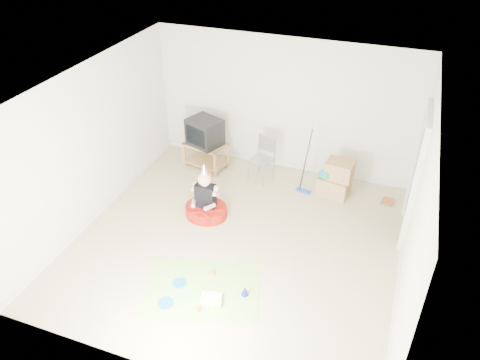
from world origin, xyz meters
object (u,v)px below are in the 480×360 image
(tv_stand, at_px, (206,153))
(birthday_cake, at_px, (212,300))
(seated_woman, at_px, (206,205))
(crt_tv, at_px, (205,132))
(cardboard_boxes, at_px, (336,179))
(folding_chair, at_px, (261,160))

(tv_stand, bearing_deg, birthday_cake, -65.19)
(seated_woman, distance_m, birthday_cake, 1.97)
(crt_tv, xyz_separation_m, seated_woman, (0.65, -1.50, -0.54))
(tv_stand, relative_size, cardboard_boxes, 1.30)
(cardboard_boxes, distance_m, birthday_cake, 3.36)
(folding_chair, relative_size, birthday_cake, 2.63)
(crt_tv, distance_m, cardboard_boxes, 2.64)
(crt_tv, height_order, folding_chair, crt_tv)
(tv_stand, bearing_deg, seated_woman, -66.40)
(tv_stand, height_order, folding_chair, folding_chair)
(cardboard_boxes, xyz_separation_m, birthday_cake, (-1.09, -3.17, -0.29))
(tv_stand, xyz_separation_m, crt_tv, (-0.00, 0.00, 0.47))
(crt_tv, relative_size, birthday_cake, 1.82)
(seated_woman, bearing_deg, tv_stand, 113.60)
(tv_stand, distance_m, seated_woman, 1.64)
(seated_woman, xyz_separation_m, birthday_cake, (0.85, -1.76, -0.19))
(birthday_cake, bearing_deg, tv_stand, 114.81)
(folding_chair, distance_m, seated_woman, 1.53)
(seated_woman, height_order, birthday_cake, seated_woman)
(crt_tv, height_order, cardboard_boxes, crt_tv)
(folding_chair, height_order, seated_woman, seated_woman)
(crt_tv, relative_size, seated_woman, 0.58)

